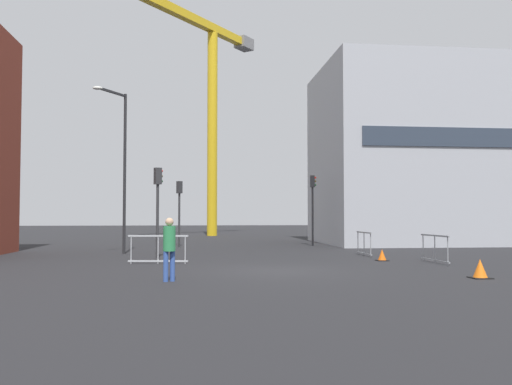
{
  "coord_description": "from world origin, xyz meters",
  "views": [
    {
      "loc": [
        -2.7,
        -17.74,
        1.83
      ],
      "look_at": [
        0.0,
        6.26,
        2.84
      ],
      "focal_mm": 38.01,
      "sensor_mm": 36.0,
      "label": 1
    }
  ],
  "objects_px": {
    "streetlamp_tall": "(121,158)",
    "pedestrian_walking": "(169,244)",
    "traffic_cone_by_barrier": "(480,269)",
    "traffic_cone_on_verge": "(382,256)",
    "traffic_light_verge": "(179,203)",
    "construction_crane": "(210,90)",
    "traffic_light_corner": "(158,197)",
    "traffic_light_island": "(313,199)"
  },
  "relations": [
    {
      "from": "streetlamp_tall",
      "to": "pedestrian_walking",
      "type": "relative_size",
      "value": 4.35
    },
    {
      "from": "streetlamp_tall",
      "to": "traffic_light_corner",
      "type": "bearing_deg",
      "value": -56.7
    },
    {
      "from": "traffic_cone_by_barrier",
      "to": "traffic_light_verge",
      "type": "bearing_deg",
      "value": 118.97
    },
    {
      "from": "traffic_cone_by_barrier",
      "to": "streetlamp_tall",
      "type": "bearing_deg",
      "value": 136.4
    },
    {
      "from": "traffic_cone_on_verge",
      "to": "pedestrian_walking",
      "type": "bearing_deg",
      "value": -144.13
    },
    {
      "from": "pedestrian_walking",
      "to": "traffic_cone_by_barrier",
      "type": "xyz_separation_m",
      "value": [
        8.94,
        -0.25,
        -0.77
      ]
    },
    {
      "from": "traffic_light_verge",
      "to": "pedestrian_walking",
      "type": "xyz_separation_m",
      "value": [
        0.21,
        -16.28,
        -1.53
      ]
    },
    {
      "from": "streetlamp_tall",
      "to": "traffic_cone_on_verge",
      "type": "height_order",
      "value": "streetlamp_tall"
    },
    {
      "from": "construction_crane",
      "to": "traffic_cone_by_barrier",
      "type": "relative_size",
      "value": 34.36
    },
    {
      "from": "streetlamp_tall",
      "to": "traffic_light_island",
      "type": "xyz_separation_m",
      "value": [
        10.53,
        5.78,
        -1.74
      ]
    },
    {
      "from": "streetlamp_tall",
      "to": "pedestrian_walking",
      "type": "height_order",
      "value": "streetlamp_tall"
    },
    {
      "from": "streetlamp_tall",
      "to": "pedestrian_walking",
      "type": "distance_m",
      "value": 11.82
    },
    {
      "from": "traffic_light_corner",
      "to": "traffic_light_island",
      "type": "bearing_deg",
      "value": 45.44
    },
    {
      "from": "traffic_light_island",
      "to": "traffic_cone_on_verge",
      "type": "relative_size",
      "value": 9.17
    },
    {
      "from": "traffic_light_verge",
      "to": "traffic_light_island",
      "type": "xyz_separation_m",
      "value": [
        7.93,
        0.43,
        0.26
      ]
    },
    {
      "from": "construction_crane",
      "to": "traffic_cone_on_verge",
      "type": "bearing_deg",
      "value": -76.95
    },
    {
      "from": "traffic_light_island",
      "to": "traffic_cone_by_barrier",
      "type": "distance_m",
      "value": 17.2
    },
    {
      "from": "traffic_light_corner",
      "to": "construction_crane",
      "type": "bearing_deg",
      "value": 83.52
    },
    {
      "from": "traffic_light_verge",
      "to": "traffic_light_corner",
      "type": "relative_size",
      "value": 0.99
    },
    {
      "from": "traffic_light_corner",
      "to": "traffic_cone_on_verge",
      "type": "relative_size",
      "value": 8.35
    },
    {
      "from": "pedestrian_walking",
      "to": "traffic_light_corner",
      "type": "bearing_deg",
      "value": 96.2
    },
    {
      "from": "construction_crane",
      "to": "streetlamp_tall",
      "type": "bearing_deg",
      "value": -102.27
    },
    {
      "from": "construction_crane",
      "to": "traffic_light_corner",
      "type": "distance_m",
      "value": 27.07
    },
    {
      "from": "pedestrian_walking",
      "to": "traffic_cone_on_verge",
      "type": "height_order",
      "value": "pedestrian_walking"
    },
    {
      "from": "traffic_light_verge",
      "to": "traffic_light_island",
      "type": "relative_size",
      "value": 0.9
    },
    {
      "from": "traffic_light_verge",
      "to": "traffic_cone_on_verge",
      "type": "xyz_separation_m",
      "value": [
        8.4,
        -10.36,
        -2.35
      ]
    },
    {
      "from": "streetlamp_tall",
      "to": "traffic_cone_on_verge",
      "type": "distance_m",
      "value": 12.84
    },
    {
      "from": "traffic_cone_by_barrier",
      "to": "traffic_cone_on_verge",
      "type": "bearing_deg",
      "value": 96.98
    },
    {
      "from": "traffic_light_island",
      "to": "traffic_cone_by_barrier",
      "type": "bearing_deg",
      "value": -85.89
    },
    {
      "from": "traffic_cone_on_verge",
      "to": "construction_crane",
      "type": "bearing_deg",
      "value": 103.05
    },
    {
      "from": "traffic_light_verge",
      "to": "construction_crane",
      "type": "bearing_deg",
      "value": 82.54
    },
    {
      "from": "traffic_cone_on_verge",
      "to": "traffic_cone_by_barrier",
      "type": "distance_m",
      "value": 6.22
    },
    {
      "from": "traffic_light_island",
      "to": "traffic_cone_on_verge",
      "type": "height_order",
      "value": "traffic_light_island"
    },
    {
      "from": "streetlamp_tall",
      "to": "pedestrian_walking",
      "type": "xyz_separation_m",
      "value": [
        2.8,
        -10.93,
        -3.53
      ]
    },
    {
      "from": "traffic_light_island",
      "to": "traffic_light_corner",
      "type": "relative_size",
      "value": 1.1
    },
    {
      "from": "traffic_light_verge",
      "to": "traffic_cone_by_barrier",
      "type": "xyz_separation_m",
      "value": [
        9.15,
        -16.53,
        -2.3
      ]
    },
    {
      "from": "streetlamp_tall",
      "to": "traffic_light_island",
      "type": "distance_m",
      "value": 12.13
    },
    {
      "from": "streetlamp_tall",
      "to": "construction_crane",
      "type": "bearing_deg",
      "value": 77.73
    },
    {
      "from": "traffic_light_verge",
      "to": "pedestrian_walking",
      "type": "height_order",
      "value": "traffic_light_verge"
    },
    {
      "from": "traffic_light_island",
      "to": "construction_crane",
      "type": "bearing_deg",
      "value": 109.72
    },
    {
      "from": "traffic_light_corner",
      "to": "traffic_cone_by_barrier",
      "type": "height_order",
      "value": "traffic_light_corner"
    },
    {
      "from": "construction_crane",
      "to": "pedestrian_walking",
      "type": "height_order",
      "value": "construction_crane"
    }
  ]
}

